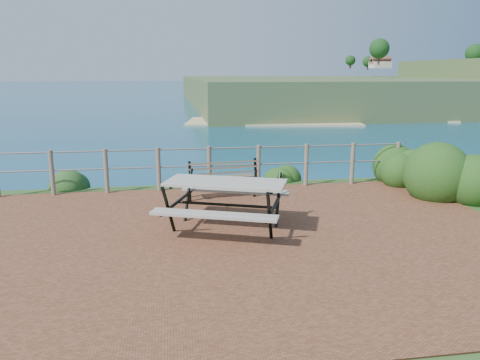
# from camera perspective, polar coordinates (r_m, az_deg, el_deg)

# --- Properties ---
(ground) EXTENTS (10.00, 7.00, 0.12)m
(ground) POSITION_cam_1_polar(r_m,az_deg,el_deg) (7.68, -1.45, -7.29)
(ground) COLOR brown
(ground) RESTS_ON ground
(ocean) EXTENTS (1200.00, 1200.00, 0.00)m
(ocean) POSITION_cam_1_polar(r_m,az_deg,el_deg) (207.17, -8.73, 12.15)
(ocean) COLOR #14657A
(ocean) RESTS_ON ground
(safety_railing) EXTENTS (9.40, 0.10, 1.00)m
(safety_railing) POSITION_cam_1_polar(r_m,az_deg,el_deg) (10.74, -3.76, 1.76)
(safety_railing) COLOR #6B5B4C
(safety_railing) RESTS_ON ground
(picnic_table) EXTENTS (2.17, 1.65, 0.85)m
(picnic_table) POSITION_cam_1_polar(r_m,az_deg,el_deg) (7.97, -1.77, -2.45)
(picnic_table) COLOR #A09B90
(picnic_table) RESTS_ON ground
(park_bench) EXTENTS (1.56, 0.56, 0.86)m
(park_bench) POSITION_cam_1_polar(r_m,az_deg,el_deg) (10.03, -2.33, 0.95)
(park_bench) COLOR brown
(park_bench) RESTS_ON ground
(shrub_right_front) EXTENTS (1.46, 1.46, 2.07)m
(shrub_right_front) POSITION_cam_1_polar(r_m,az_deg,el_deg) (10.98, 25.27, -2.31)
(shrub_right_front) COLOR #174214
(shrub_right_front) RESTS_ON ground
(shrub_right_edge) EXTENTS (1.08, 1.08, 1.54)m
(shrub_right_edge) POSITION_cam_1_polar(r_m,az_deg,el_deg) (12.18, 18.26, -0.28)
(shrub_right_edge) COLOR #174214
(shrub_right_edge) RESTS_ON ground
(shrub_lip_west) EXTENTS (0.87, 0.87, 0.65)m
(shrub_lip_west) POSITION_cam_1_polar(r_m,az_deg,el_deg) (11.67, -21.02, -1.07)
(shrub_lip_west) COLOR #1C4C1F
(shrub_lip_west) RESTS_ON ground
(shrub_lip_east) EXTENTS (0.88, 0.88, 0.67)m
(shrub_lip_east) POSITION_cam_1_polar(r_m,az_deg,el_deg) (11.96, 4.71, 0.10)
(shrub_lip_east) COLOR #174214
(shrub_lip_east) RESTS_ON ground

